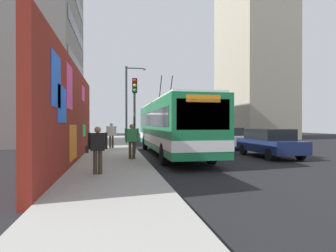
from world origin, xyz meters
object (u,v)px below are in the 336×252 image
object	(u,v)px
city_bus	(171,125)
parked_car_red	(203,135)
pedestrian_near_wall	(97,146)
pedestrian_at_curb	(132,138)
parked_car_navy	(269,142)
parked_car_silver	(226,137)
street_lamp	(129,99)
pedestrian_midblock	(111,133)
traffic_light	(135,103)

from	to	relation	value
city_bus	parked_car_red	bearing A→B (deg)	-28.30
pedestrian_near_wall	pedestrian_at_curb	distance (m)	4.13
parked_car_red	pedestrian_near_wall	bearing A→B (deg)	150.61
city_bus	parked_car_navy	bearing A→B (deg)	-111.75
parked_car_navy	pedestrian_at_curb	xyz separation A→B (m)	(-0.49, 7.67, 0.32)
city_bus	pedestrian_near_wall	bearing A→B (deg)	149.02
parked_car_navy	parked_car_silver	bearing A→B (deg)	0.00
parked_car_silver	pedestrian_at_curb	distance (m)	10.08
parked_car_navy	street_lamp	bearing A→B (deg)	33.71
parked_car_silver	parked_car_red	size ratio (longest dim) A/B	1.06
pedestrian_midblock	traffic_light	world-z (taller)	traffic_light
street_lamp	pedestrian_midblock	bearing A→B (deg)	163.19
parked_car_silver	street_lamp	distance (m)	9.29
city_bus	parked_car_silver	world-z (taller)	city_bus
parked_car_navy	pedestrian_midblock	distance (m)	10.59
parked_car_navy	pedestrian_at_curb	bearing A→B (deg)	93.68
parked_car_silver	street_lamp	world-z (taller)	street_lamp
traffic_light	street_lamp	world-z (taller)	street_lamp
city_bus	pedestrian_at_curb	xyz separation A→B (m)	(-2.57, 2.47, -0.62)
pedestrian_near_wall	city_bus	bearing A→B (deg)	-30.98
parked_car_navy	parked_car_red	distance (m)	11.73
parked_car_navy	traffic_light	bearing A→B (deg)	74.00
street_lamp	pedestrian_at_curb	bearing A→B (deg)	177.85
pedestrian_near_wall	pedestrian_at_curb	xyz separation A→B (m)	(3.88, -1.40, 0.07)
traffic_light	street_lamp	size ratio (longest dim) A/B	0.64
city_bus	pedestrian_midblock	world-z (taller)	city_bus
pedestrian_near_wall	pedestrian_midblock	world-z (taller)	pedestrian_midblock
parked_car_silver	pedestrian_near_wall	distance (m)	13.82
city_bus	pedestrian_midblock	size ratio (longest dim) A/B	6.89
parked_car_silver	pedestrian_at_curb	size ratio (longest dim) A/B	2.85
pedestrian_at_curb	traffic_light	xyz separation A→B (m)	(2.60, -0.32, 1.93)
city_bus	street_lamp	xyz separation A→B (m)	(8.79, 2.05, 2.32)
parked_car_red	pedestrian_midblock	xyz separation A→B (m)	(-5.73, 8.72, 0.38)
parked_car_silver	pedestrian_midblock	world-z (taller)	pedestrian_midblock
pedestrian_near_wall	pedestrian_midblock	distance (m)	10.38
parked_car_silver	pedestrian_midblock	size ratio (longest dim) A/B	2.72
pedestrian_at_curb	street_lamp	world-z (taller)	street_lamp
pedestrian_at_curb	street_lamp	bearing A→B (deg)	-2.15
parked_car_navy	pedestrian_midblock	bearing A→B (deg)	55.46
pedestrian_near_wall	street_lamp	distance (m)	15.64
city_bus	traffic_light	size ratio (longest dim) A/B	2.81
city_bus	street_lamp	bearing A→B (deg)	13.11
parked_car_silver	pedestrian_midblock	bearing A→B (deg)	90.28
parked_car_navy	pedestrian_near_wall	distance (m)	10.08
pedestrian_midblock	pedestrian_at_curb	bearing A→B (deg)	-170.87
street_lamp	parked_car_red	bearing A→B (deg)	-83.17
city_bus	traffic_light	bearing A→B (deg)	89.11
parked_car_red	pedestrian_midblock	size ratio (longest dim) A/B	2.57
pedestrian_near_wall	pedestrian_at_curb	bearing A→B (deg)	-19.84
parked_car_silver	pedestrian_near_wall	world-z (taller)	pedestrian_near_wall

